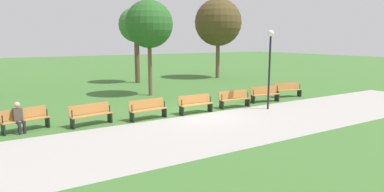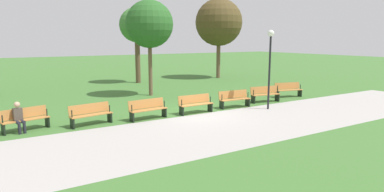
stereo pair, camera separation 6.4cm
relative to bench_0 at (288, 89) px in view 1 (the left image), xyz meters
The scene contains 14 objects.
ground_plane 7.45m from the bench_0, ahead, with size 120.00×120.00×0.00m, color #3D6B2D.
path_paving 8.27m from the bench_0, 26.74° to the left, with size 29.34×5.13×0.01m, color #A39E99.
bench_0 is the anchor object (origin of this frame).
bench_1 2.48m from the bench_0, 11.26° to the left, with size 1.81×0.74×0.89m.
bench_2 4.96m from the bench_0, ahead, with size 1.79×0.61×0.89m.
bench_3 7.43m from the bench_0, ahead, with size 1.76×0.47×0.89m.
bench_4 9.89m from the bench_0, ahead, with size 1.79×0.61×0.89m.
bench_5 12.33m from the bench_0, ahead, with size 1.81×0.74×0.89m.
bench_6 14.75m from the bench_0, ahead, with size 1.82×0.87×0.89m.
person_seated 14.98m from the bench_0, ahead, with size 0.42×0.57×1.20m.
tree_0 9.55m from the bench_0, 35.51° to the right, with size 2.97×2.97×5.98m.
tree_2 11.90m from the bench_0, 102.55° to the right, with size 4.27×4.27×7.21m.
tree_3 13.21m from the bench_0, 64.80° to the right, with size 2.81×2.81×6.12m.
lamp_post 4.80m from the bench_0, 28.94° to the left, with size 0.32×0.32×4.02m.
Camera 1 is at (8.42, 13.25, 3.56)m, focal length 30.88 mm.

